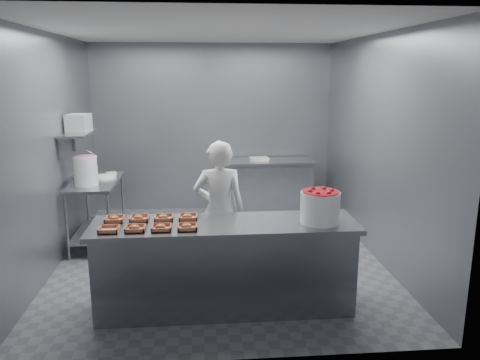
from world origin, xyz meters
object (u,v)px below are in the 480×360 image
at_px(service_counter, 225,266).
at_px(tray_5, 139,218).
at_px(prep_table, 97,203).
at_px(worker, 219,210).
at_px(tray_2, 161,227).
at_px(tray_3, 187,227).
at_px(glaze_bucket, 86,170).
at_px(tray_6, 164,217).
at_px(tray_1, 135,228).
at_px(tray_7, 188,217).
at_px(back_counter, 268,186).
at_px(tray_4, 115,219).
at_px(appliance, 79,123).
at_px(tray_0, 109,229).
at_px(strawberry_tub, 320,206).

bearing_deg(service_counter, tray_5, 169.75).
relative_size(prep_table, worker, 0.75).
relative_size(tray_2, tray_3, 1.00).
bearing_deg(glaze_bucket, tray_5, -61.10).
xyz_separation_m(prep_table, tray_3, (1.29, -2.10, 0.33)).
bearing_deg(tray_2, tray_6, 90.00).
bearing_deg(tray_3, tray_1, 180.00).
bearing_deg(tray_7, tray_6, 180.00).
relative_size(back_counter, tray_5, 8.01).
distance_m(tray_6, glaze_bucket, 1.92).
bearing_deg(tray_4, back_counter, 57.40).
bearing_deg(tray_3, tray_4, 157.10).
bearing_deg(prep_table, tray_5, -65.77).
bearing_deg(tray_7, appliance, 128.20).
distance_m(worker, glaze_bucket, 1.95).
xyz_separation_m(tray_2, tray_4, (-0.48, 0.30, 0.00)).
xyz_separation_m(tray_1, appliance, (-0.98, 2.16, 0.76)).
relative_size(tray_0, tray_7, 1.00).
distance_m(back_counter, tray_7, 3.38).
xyz_separation_m(prep_table, tray_1, (0.81, -2.10, 0.33)).
distance_m(tray_6, appliance, 2.34).
distance_m(tray_3, tray_5, 0.57).
bearing_deg(prep_table, tray_2, -63.48).
relative_size(service_counter, prep_table, 2.17).
bearing_deg(tray_4, tray_3, -22.90).
distance_m(tray_2, glaze_bucket, 2.18).
distance_m(tray_0, worker, 1.42).
relative_size(service_counter, glaze_bucket, 5.68).
distance_m(tray_0, tray_2, 0.48).
height_order(back_counter, tray_6, tray_6).
xyz_separation_m(tray_7, appliance, (-1.46, 1.85, 0.76)).
height_order(tray_6, tray_7, same).
bearing_deg(tray_7, back_counter, 67.85).
relative_size(service_counter, tray_0, 13.88).
relative_size(prep_table, tray_3, 6.40).
height_order(service_counter, tray_2, tray_2).
relative_size(prep_table, tray_0, 6.40).
bearing_deg(strawberry_tub, tray_0, -177.58).
distance_m(tray_6, strawberry_tub, 1.55).
height_order(prep_table, tray_6, tray_6).
bearing_deg(tray_4, prep_table, 107.56).
distance_m(tray_0, tray_4, 0.30).
relative_size(tray_4, appliance, 0.62).
bearing_deg(tray_4, glaze_bucket, 111.72).
relative_size(back_counter, tray_2, 8.01).
xyz_separation_m(tray_0, worker, (1.06, 0.93, -0.12)).
distance_m(prep_table, strawberry_tub, 3.30).
bearing_deg(tray_2, strawberry_tub, 3.17).
height_order(tray_6, appliance, appliance).
xyz_separation_m(back_counter, tray_1, (-1.74, -3.40, 0.47)).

